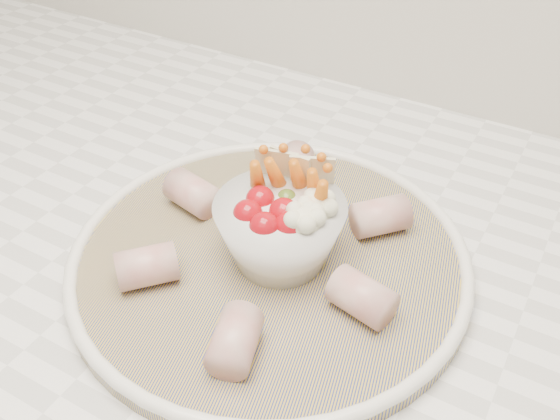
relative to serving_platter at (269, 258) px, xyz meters
The scene contains 3 objects.
serving_platter is the anchor object (origin of this frame).
veggie_bowl 0.04m from the serving_platter, 12.39° to the left, with size 0.12×0.12×0.10m.
cured_meat_rolls 0.02m from the serving_platter, 82.87° to the right, with size 0.26×0.28×0.03m.
Camera 1 is at (0.11, 1.03, 1.32)m, focal length 40.00 mm.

